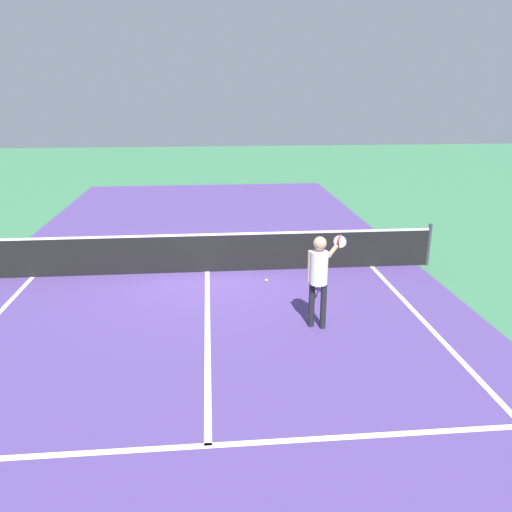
% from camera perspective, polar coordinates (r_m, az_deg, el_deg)
% --- Properties ---
extents(ground_plane, '(60.00, 60.00, 0.00)m').
position_cam_1_polar(ground_plane, '(12.38, -5.51, -1.77)').
color(ground_plane, '#38724C').
extents(court_surface_inbounds, '(10.62, 24.40, 0.00)m').
position_cam_1_polar(court_surface_inbounds, '(12.38, -5.52, -1.77)').
color(court_surface_inbounds, '#4C387A').
rests_on(court_surface_inbounds, ground_plane).
extents(line_sideline_right, '(0.10, 11.89, 0.01)m').
position_cam_1_polar(line_sideline_right, '(8.12, 26.13, -14.89)').
color(line_sideline_right, white).
rests_on(line_sideline_right, ground_plane).
extents(line_service_near, '(8.22, 0.10, 0.01)m').
position_cam_1_polar(line_service_near, '(6.70, -5.42, -20.47)').
color(line_service_near, white).
rests_on(line_service_near, ground_plane).
extents(line_center_service, '(0.10, 6.40, 0.01)m').
position_cam_1_polar(line_center_service, '(9.42, -5.48, -8.31)').
color(line_center_service, white).
rests_on(line_center_service, ground_plane).
extents(net, '(11.15, 0.09, 1.07)m').
position_cam_1_polar(net, '(12.22, -5.58, 0.40)').
color(net, '#33383D').
rests_on(net, ground_plane).
extents(player_near, '(0.87, 1.06, 1.75)m').
position_cam_1_polar(player_near, '(9.18, 7.15, -1.70)').
color(player_near, black).
rests_on(player_near, ground_plane).
extents(tennis_ball_near_net, '(0.07, 0.07, 0.07)m').
position_cam_1_polar(tennis_ball_near_net, '(11.67, 1.17, -2.76)').
color(tennis_ball_near_net, '#CCE033').
rests_on(tennis_ball_near_net, ground_plane).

